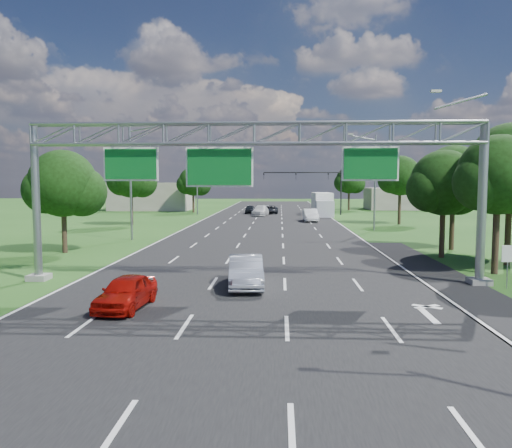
# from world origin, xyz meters

# --- Properties ---
(ground) EXTENTS (220.00, 220.00, 0.00)m
(ground) POSITION_xyz_m (0.00, 30.00, 0.00)
(ground) COLOR #1F4916
(ground) RESTS_ON ground
(road) EXTENTS (18.00, 180.00, 0.02)m
(road) POSITION_xyz_m (0.00, 30.00, 0.00)
(road) COLOR black
(road) RESTS_ON ground
(road_flare) EXTENTS (3.00, 30.00, 0.02)m
(road_flare) POSITION_xyz_m (10.20, 14.00, 0.00)
(road_flare) COLOR black
(road_flare) RESTS_ON ground
(sign_gantry) EXTENTS (23.50, 1.00, 9.56)m
(sign_gantry) POSITION_xyz_m (0.33, 12.00, 6.89)
(sign_gantry) COLOR gray
(sign_gantry) RESTS_ON ground
(regulatory_sign) EXTENTS (0.60, 0.08, 2.10)m
(regulatory_sign) POSITION_xyz_m (12.40, 10.98, 1.51)
(regulatory_sign) COLOR gray
(regulatory_sign) RESTS_ON ground
(traffic_signal) EXTENTS (12.21, 0.24, 7.00)m
(traffic_signal) POSITION_xyz_m (7.48, 65.00, 5.17)
(traffic_signal) COLOR black
(traffic_signal) RESTS_ON ground
(streetlight_l_near) EXTENTS (2.97, 0.22, 10.16)m
(streetlight_l_near) POSITION_xyz_m (-11.30, 30.00, 5.58)
(streetlight_l_near) COLOR gray
(streetlight_l_near) RESTS_ON ground
(streetlight_l_far) EXTENTS (2.97, 0.22, 10.16)m
(streetlight_l_far) POSITION_xyz_m (-11.30, 65.00, 5.58)
(streetlight_l_far) COLOR gray
(streetlight_l_far) RESTS_ON ground
(streetlight_r_mid) EXTENTS (2.97, 0.22, 10.16)m
(streetlight_r_mid) POSITION_xyz_m (11.30, 40.00, 5.58)
(streetlight_r_mid) COLOR gray
(streetlight_r_mid) RESTS_ON ground
(tree_cluster_right) EXTENTS (9.91, 14.60, 8.68)m
(tree_cluster_right) POSITION_xyz_m (14.80, 19.19, 5.31)
(tree_cluster_right) COLOR #2D2116
(tree_cluster_right) RESTS_ON ground
(tree_verge_la) EXTENTS (5.76, 4.80, 7.40)m
(tree_verge_la) POSITION_xyz_m (-13.92, 22.04, 4.76)
(tree_verge_la) COLOR #2D2116
(tree_verge_la) RESTS_ON ground
(tree_verge_lb) EXTENTS (5.76, 4.80, 8.06)m
(tree_verge_lb) POSITION_xyz_m (-15.92, 45.04, 5.41)
(tree_verge_lb) COLOR #2D2116
(tree_verge_lb) RESTS_ON ground
(tree_verge_lc) EXTENTS (5.76, 4.80, 7.62)m
(tree_verge_lc) POSITION_xyz_m (-12.92, 70.04, 4.98)
(tree_verge_lc) COLOR #2D2116
(tree_verge_lc) RESTS_ON ground
(tree_verge_rd) EXTENTS (5.76, 4.80, 8.28)m
(tree_verge_rd) POSITION_xyz_m (16.08, 48.04, 5.63)
(tree_verge_rd) COLOR #2D2116
(tree_verge_rd) RESTS_ON ground
(tree_verge_re) EXTENTS (5.76, 4.80, 7.84)m
(tree_verge_re) POSITION_xyz_m (14.08, 78.04, 5.20)
(tree_verge_re) COLOR #2D2116
(tree_verge_re) RESTS_ON ground
(building_left) EXTENTS (14.00, 10.00, 5.00)m
(building_left) POSITION_xyz_m (-22.00, 78.00, 2.50)
(building_left) COLOR gray
(building_left) RESTS_ON ground
(building_right) EXTENTS (12.00, 9.00, 4.00)m
(building_right) POSITION_xyz_m (24.00, 82.00, 2.00)
(building_right) COLOR gray
(building_right) RESTS_ON ground
(red_coupe) EXTENTS (1.92, 4.09, 1.35)m
(red_coupe) POSITION_xyz_m (-4.64, 6.43, 0.68)
(red_coupe) COLOR #AB0E07
(red_coupe) RESTS_ON ground
(silver_sedan) EXTENTS (2.00, 4.74, 1.52)m
(silver_sedan) POSITION_xyz_m (-0.11, 10.83, 0.76)
(silver_sedan) COLOR silver
(silver_sedan) RESTS_ON ground
(car_queue_a) EXTENTS (2.75, 5.42, 1.51)m
(car_queue_a) POSITION_xyz_m (-1.43, 62.69, 0.75)
(car_queue_a) COLOR silver
(car_queue_a) RESTS_ON ground
(car_queue_b) EXTENTS (2.21, 4.64, 1.28)m
(car_queue_b) POSITION_xyz_m (0.13, 67.56, 0.64)
(car_queue_b) COLOR black
(car_queue_b) RESTS_ON ground
(car_queue_c) EXTENTS (1.79, 4.12, 1.38)m
(car_queue_c) POSITION_xyz_m (-3.30, 67.29, 0.69)
(car_queue_c) COLOR black
(car_queue_c) RESTS_ON ground
(car_queue_d) EXTENTS (1.93, 5.00, 1.62)m
(car_queue_d) POSITION_xyz_m (5.51, 51.87, 0.81)
(car_queue_d) COLOR white
(car_queue_d) RESTS_ON ground
(box_truck) EXTENTS (2.93, 9.27, 3.48)m
(box_truck) POSITION_xyz_m (8.00, 63.21, 1.67)
(box_truck) COLOR white
(box_truck) RESTS_ON ground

